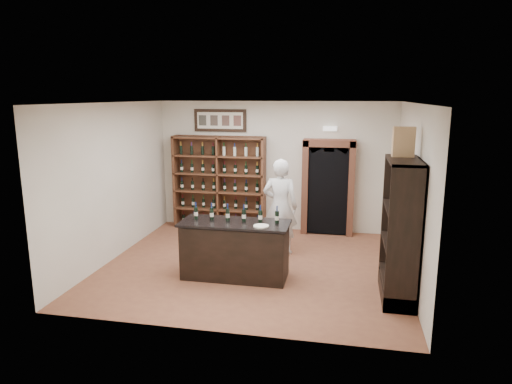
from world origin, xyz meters
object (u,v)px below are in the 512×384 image
at_px(counter_bottle_0, 196,213).
at_px(side_cabinet, 401,252).
at_px(shopkeeper, 280,207).
at_px(wine_crate, 404,142).
at_px(wine_shelf, 220,182).
at_px(tasting_counter, 235,250).

relative_size(counter_bottle_0, side_cabinet, 0.14).
distance_m(counter_bottle_0, shopkeeper, 1.87).
bearing_deg(wine_crate, counter_bottle_0, 174.76).
height_order(wine_shelf, shopkeeper, wine_shelf).
bearing_deg(shopkeeper, side_cabinet, 144.19).
bearing_deg(wine_shelf, side_cabinet, -40.21).
distance_m(wine_shelf, counter_bottle_0, 2.88).
bearing_deg(tasting_counter, side_cabinet, -6.28).
height_order(counter_bottle_0, shopkeeper, shopkeeper).
bearing_deg(counter_bottle_0, tasting_counter, -5.88).
relative_size(tasting_counter, counter_bottle_0, 6.27).
distance_m(tasting_counter, wine_crate, 3.31).
bearing_deg(counter_bottle_0, shopkeeper, 45.65).
height_order(tasting_counter, side_cabinet, side_cabinet).
xyz_separation_m(tasting_counter, counter_bottle_0, (-0.72, 0.07, 0.61)).
bearing_deg(wine_shelf, shopkeeper, -42.27).
bearing_deg(wine_shelf, wine_crate, -38.09).
relative_size(tasting_counter, side_cabinet, 0.85).
bearing_deg(counter_bottle_0, side_cabinet, -6.20).
height_order(tasting_counter, shopkeeper, shopkeeper).
bearing_deg(side_cabinet, wine_shelf, 139.79).
height_order(wine_shelf, side_cabinet, same).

